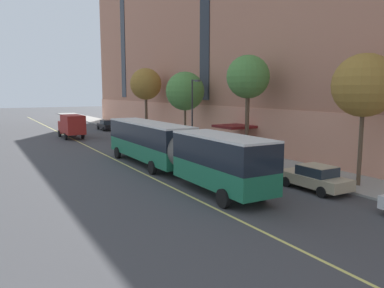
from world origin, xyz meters
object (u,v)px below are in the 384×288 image
Objects in this scene: street_tree_near_corner at (364,86)px; street_tree_mid_block at (248,77)px; box_truck at (72,125)px; street_lamp at (193,106)px; parked_car_navy_5 at (150,136)px; parked_car_white_0 at (177,143)px; parked_car_champagne_3 at (315,178)px; street_tree_far_downtown at (146,84)px; parked_car_green_7 at (130,131)px; fire_hydrant at (224,152)px; city_bus at (171,146)px; parked_car_red_1 at (239,159)px; parked_car_black_2 at (107,125)px; street_tree_far_uptown at (185,91)px.

street_tree_near_corner is 11.26m from street_tree_mid_block.
street_lamp is (8.90, -15.80, 2.74)m from box_truck.
parked_car_navy_5 is at bearing 101.66° from street_tree_mid_block.
parked_car_white_0 is 0.67× the size of street_lamp.
street_tree_far_downtown reaches higher than parked_car_champagne_3.
street_tree_near_corner is (2.98, -32.37, 5.52)m from parked_car_green_7.
box_truck is at bearing 175.22° from street_tree_far_downtown.
box_truck is at bearing 112.17° from fire_hydrant.
street_tree_far_downtown is at bearing 84.95° from parked_car_champagne_3.
box_truck is (-1.58, 25.27, -0.33)m from city_bus.
parked_car_white_0 is 13.63m from parked_car_green_7.
parked_car_white_0 is 1.03× the size of parked_car_champagne_3.
parked_car_navy_5 is at bearing -89.99° from parked_car_green_7.
parked_car_red_1 is 0.92× the size of parked_car_black_2.
street_tree_far_uptown is (2.98, -9.92, 5.21)m from parked_car_green_7.
parked_car_red_1 is at bearing -96.66° from street_tree_far_downtown.
box_truck is 18.34m from street_lamp.
parked_car_white_0 is 4.12m from street_lamp.
city_bus is at bearing -166.74° from street_tree_mid_block.
fire_hydrant is (7.22, 3.67, -1.54)m from city_bus.
city_bus is at bearing 132.27° from street_tree_near_corner.
parked_car_green_7 reaches higher than fire_hydrant.
street_lamp is at bearing -60.60° from box_truck.
street_tree_far_downtown is 15.21m from street_lamp.
city_bus is at bearing 123.42° from parked_car_champagne_3.
city_bus reaches higher than box_truck.
fire_hydrant is at bearing -90.99° from street_lamp.
fire_hydrant is at bearing 124.97° from street_tree_mid_block.
street_tree_far_downtown is (3.01, -8.80, 6.18)m from parked_car_black_2.
street_tree_far_uptown is (2.98, -3.19, 5.21)m from parked_car_navy_5.
parked_car_champagne_3 is at bearing -105.65° from street_tree_mid_block.
parked_car_black_2 is 6.50× the size of fire_hydrant.
parked_car_champagne_3 is 18.29m from street_lamp.
street_lamp is (1.81, 17.83, 3.67)m from parked_car_champagne_3.
street_tree_far_downtown is 21.78m from fire_hydrant.
street_tree_mid_block reaches higher than parked_car_green_7.
street_tree_near_corner is (2.89, -0.89, 5.52)m from parked_car_champagne_3.
parked_car_champagne_3 is at bearing -89.57° from parked_car_red_1.
street_tree_far_downtown is at bearing 90.00° from street_tree_far_uptown.
street_tree_near_corner is 0.90× the size of street_tree_far_downtown.
parked_car_black_2 is at bearing 90.12° from parked_car_navy_5.
parked_car_black_2 is 0.66× the size of street_lamp.
street_tree_mid_block is at bearing 43.52° from parked_car_red_1.
street_tree_mid_block reaches higher than street_tree_near_corner.
parked_car_red_1 is 26.17m from street_tree_far_downtown.
parked_car_champagne_3 is 1.02× the size of parked_car_green_7.
parked_car_red_1 is 17.22m from parked_car_navy_5.
parked_car_navy_5 is 8.06m from street_lamp.
parked_car_white_0 is at bearing 179.33° from street_lamp.
parked_car_red_1 is at bearing 109.30° from street_tree_near_corner.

